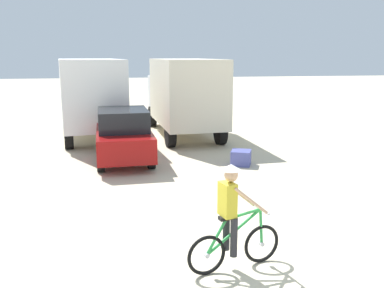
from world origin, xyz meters
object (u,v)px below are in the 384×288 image
sedan_parked (123,135)px  supply_crate (241,158)px  box_truck_cream_rv (183,93)px  cyclist_orange_shirt (232,221)px  box_truck_avon_van (90,94)px

sedan_parked → supply_crate: size_ratio=6.79×
box_truck_cream_rv → supply_crate: box_truck_cream_rv is taller
cyclist_orange_shirt → supply_crate: size_ratio=2.90×
box_truck_avon_van → supply_crate: (5.06, -5.88, -1.63)m
supply_crate → box_truck_avon_van: bearing=130.7°
box_truck_cream_rv → sedan_parked: box_truck_cream_rv is taller
box_truck_avon_van → box_truck_cream_rv: (4.03, -0.40, 0.00)m
box_truck_cream_rv → supply_crate: 5.81m
sedan_parked → box_truck_avon_van: bearing=106.1°
box_truck_avon_van → sedan_parked: bearing=-73.9°
cyclist_orange_shirt → supply_crate: 6.89m
sedan_parked → supply_crate: sedan_parked is taller
sedan_parked → cyclist_orange_shirt: cyclist_orange_shirt is taller
cyclist_orange_shirt → box_truck_avon_van: bearing=103.4°
sedan_parked → cyclist_orange_shirt: (1.64, -7.83, -0.04)m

